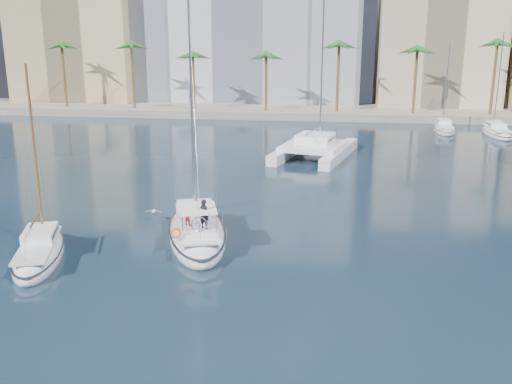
# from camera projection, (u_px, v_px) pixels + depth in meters

# --- Properties ---
(ground) EXTENTS (160.00, 160.00, 0.00)m
(ground) POSITION_uv_depth(u_px,v_px,m) (255.00, 244.00, 36.59)
(ground) COLOR black
(ground) RESTS_ON ground
(quay) EXTENTS (120.00, 14.00, 1.20)m
(quay) POSITION_uv_depth(u_px,v_px,m) (305.00, 111.00, 94.68)
(quay) COLOR gray
(quay) RESTS_ON ground
(building_modern) EXTENTS (42.00, 16.00, 28.00)m
(building_modern) POSITION_uv_depth(u_px,v_px,m) (244.00, 29.00, 104.11)
(building_modern) COLOR silver
(building_modern) RESTS_ON ground
(building_tan_left) EXTENTS (22.00, 14.00, 22.00)m
(building_tan_left) POSITION_uv_depth(u_px,v_px,m) (80.00, 45.00, 104.98)
(building_tan_left) COLOR tan
(building_tan_left) RESTS_ON ground
(building_beige) EXTENTS (20.00, 14.00, 20.00)m
(building_beige) POSITION_uv_depth(u_px,v_px,m) (437.00, 52.00, 97.91)
(building_beige) COLOR beige
(building_beige) RESTS_ON ground
(palm_left) EXTENTS (3.60, 3.60, 12.30)m
(palm_left) POSITION_uv_depth(u_px,v_px,m) (96.00, 51.00, 92.68)
(palm_left) COLOR brown
(palm_left) RESTS_ON ground
(palm_centre) EXTENTS (3.60, 3.60, 12.30)m
(palm_centre) POSITION_uv_depth(u_px,v_px,m) (305.00, 52.00, 88.27)
(palm_centre) COLOR brown
(palm_centre) RESTS_ON ground
(main_sloop) EXTENTS (6.76, 12.03, 17.03)m
(main_sloop) POSITION_uv_depth(u_px,v_px,m) (197.00, 231.00, 37.32)
(main_sloop) COLOR white
(main_sloop) RESTS_ON ground
(small_sloop) EXTENTS (5.11, 8.81, 12.07)m
(small_sloop) POSITION_uv_depth(u_px,v_px,m) (39.00, 253.00, 33.89)
(small_sloop) COLOR white
(small_sloop) RESTS_ON ground
(catamaran) EXTENTS (9.57, 14.56, 19.34)m
(catamaran) POSITION_uv_depth(u_px,v_px,m) (315.00, 146.00, 62.29)
(catamaran) COLOR white
(catamaran) RESTS_ON ground
(seagull) EXTENTS (1.24, 0.53, 0.23)m
(seagull) POSITION_uv_depth(u_px,v_px,m) (154.00, 211.00, 40.77)
(seagull) COLOR silver
(seagull) RESTS_ON ground
(moored_yacht_a) EXTENTS (3.37, 9.52, 11.90)m
(moored_yacht_a) POSITION_uv_depth(u_px,v_px,m) (444.00, 131.00, 78.88)
(moored_yacht_a) COLOR white
(moored_yacht_a) RESTS_ON ground
(moored_yacht_b) EXTENTS (3.32, 10.83, 13.72)m
(moored_yacht_b) POSITION_uv_depth(u_px,v_px,m) (497.00, 135.00, 76.12)
(moored_yacht_b) COLOR white
(moored_yacht_b) RESTS_ON ground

